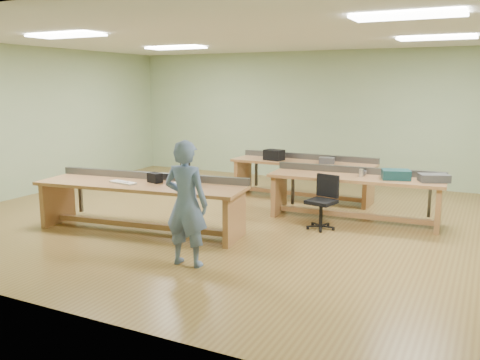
# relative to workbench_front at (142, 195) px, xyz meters

# --- Properties ---
(floor) EXTENTS (10.00, 10.00, 0.00)m
(floor) POSITION_rel_workbench_front_xyz_m (1.33, 1.31, -0.57)
(floor) COLOR olive
(floor) RESTS_ON ground
(ceiling) EXTENTS (10.00, 10.00, 0.00)m
(ceiling) POSITION_rel_workbench_front_xyz_m (1.33, 1.31, 2.43)
(ceiling) COLOR silver
(ceiling) RESTS_ON wall_back
(wall_back) EXTENTS (10.00, 0.04, 3.00)m
(wall_back) POSITION_rel_workbench_front_xyz_m (1.33, 5.31, 0.93)
(wall_back) COLOR #9BAF84
(wall_back) RESTS_ON floor
(wall_front) EXTENTS (10.00, 0.04, 3.00)m
(wall_front) POSITION_rel_workbench_front_xyz_m (1.33, -2.69, 0.93)
(wall_front) COLOR #9BAF84
(wall_front) RESTS_ON floor
(wall_left) EXTENTS (0.04, 8.00, 3.00)m
(wall_left) POSITION_rel_workbench_front_xyz_m (-3.67, 1.31, 0.93)
(wall_left) COLOR #9BAF84
(wall_left) RESTS_ON floor
(fluor_panels) EXTENTS (6.20, 3.50, 0.03)m
(fluor_panels) POSITION_rel_workbench_front_xyz_m (1.33, 1.31, 2.40)
(fluor_panels) COLOR white
(fluor_panels) RESTS_ON ceiling
(workbench_front) EXTENTS (3.36, 1.29, 0.86)m
(workbench_front) POSITION_rel_workbench_front_xyz_m (0.00, 0.00, 0.00)
(workbench_front) COLOR #A66C46
(workbench_front) RESTS_ON floor
(workbench_mid) EXTENTS (2.86, 0.92, 0.86)m
(workbench_mid) POSITION_rel_workbench_front_xyz_m (2.79, 2.07, -0.01)
(workbench_mid) COLOR #A66C46
(workbench_mid) RESTS_ON floor
(workbench_back) EXTENTS (2.84, 0.80, 0.86)m
(workbench_back) POSITION_rel_workbench_front_xyz_m (1.46, 3.26, -0.01)
(workbench_back) COLOR #A66C46
(workbench_back) RESTS_ON floor
(person) EXTENTS (0.60, 0.41, 1.58)m
(person) POSITION_rel_workbench_front_xyz_m (1.44, -0.98, 0.23)
(person) COLOR slate
(person) RESTS_ON floor
(laptop_base) EXTENTS (0.40, 0.38, 0.03)m
(laptop_base) POSITION_rel_workbench_front_xyz_m (0.63, 0.08, 0.20)
(laptop_base) COLOR black
(laptop_base) RESTS_ON workbench_front
(laptop_screen) EXTENTS (0.27, 0.17, 0.24)m
(laptop_screen) POSITION_rel_workbench_front_xyz_m (0.69, 0.18, 0.43)
(laptop_screen) COLOR black
(laptop_screen) RESTS_ON laptop_base
(keyboard) EXTENTS (0.48, 0.23, 0.03)m
(keyboard) POSITION_rel_workbench_front_xyz_m (-0.23, -0.14, 0.20)
(keyboard) COLOR beige
(keyboard) RESTS_ON workbench_front
(trackball_mouse) EXTENTS (0.16, 0.18, 0.07)m
(trackball_mouse) POSITION_rel_workbench_front_xyz_m (0.91, -0.16, 0.22)
(trackball_mouse) COLOR white
(trackball_mouse) RESTS_ON workbench_front
(camera_bag) EXTENTS (0.25, 0.20, 0.15)m
(camera_bag) POSITION_rel_workbench_front_xyz_m (0.16, 0.14, 0.26)
(camera_bag) COLOR black
(camera_bag) RESTS_ON workbench_front
(task_chair) EXTENTS (0.54, 0.54, 0.84)m
(task_chair) POSITION_rel_workbench_front_xyz_m (2.46, 1.37, -0.26)
(task_chair) COLOR black
(task_chair) RESTS_ON floor
(parts_bin_teal) EXTENTS (0.51, 0.44, 0.15)m
(parts_bin_teal) POSITION_rel_workbench_front_xyz_m (3.43, 2.09, 0.26)
(parts_bin_teal) COLOR #12383D
(parts_bin_teal) RESTS_ON workbench_mid
(parts_bin_grey) EXTENTS (0.52, 0.44, 0.12)m
(parts_bin_grey) POSITION_rel_workbench_front_xyz_m (4.00, 2.13, 0.24)
(parts_bin_grey) COLOR #3C3C3F
(parts_bin_grey) RESTS_ON workbench_mid
(mug) EXTENTS (0.13, 0.13, 0.10)m
(mug) POSITION_rel_workbench_front_xyz_m (2.89, 2.14, 0.23)
(mug) COLOR #3C3C3F
(mug) RESTS_ON workbench_mid
(drinks_can) EXTENTS (0.08, 0.08, 0.13)m
(drinks_can) POSITION_rel_workbench_front_xyz_m (2.89, 2.05, 0.25)
(drinks_can) COLOR silver
(drinks_can) RESTS_ON workbench_mid
(storage_box_back) EXTENTS (0.40, 0.32, 0.21)m
(storage_box_back) POSITION_rel_workbench_front_xyz_m (0.89, 3.14, 0.29)
(storage_box_back) COLOR black
(storage_box_back) RESTS_ON workbench_back
(tray_back) EXTENTS (0.32, 0.27, 0.11)m
(tray_back) POSITION_rel_workbench_front_xyz_m (1.96, 3.19, 0.24)
(tray_back) COLOR #3C3C3F
(tray_back) RESTS_ON workbench_back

